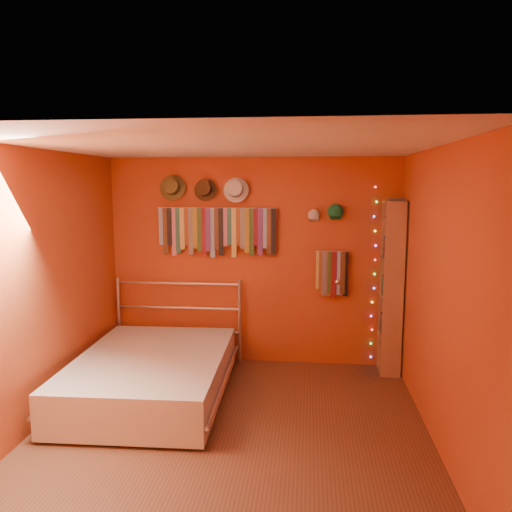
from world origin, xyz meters
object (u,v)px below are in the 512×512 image
(bed, at_px, (152,375))
(tie_rack, at_px, (217,229))
(reading_lamp, at_px, (337,281))
(bookshelf, at_px, (395,287))

(bed, bearing_deg, tie_rack, 64.92)
(tie_rack, relative_size, reading_lamp, 4.82)
(reading_lamp, height_order, bed, reading_lamp)
(tie_rack, relative_size, bed, 0.67)
(reading_lamp, relative_size, bookshelf, 0.15)
(tie_rack, xyz_separation_m, bookshelf, (2.09, -0.15, -0.63))
(reading_lamp, xyz_separation_m, bed, (-1.92, -0.95, -0.83))
(tie_rack, relative_size, bookshelf, 0.72)
(tie_rack, distance_m, bed, 1.86)
(reading_lamp, bearing_deg, bookshelf, 1.11)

